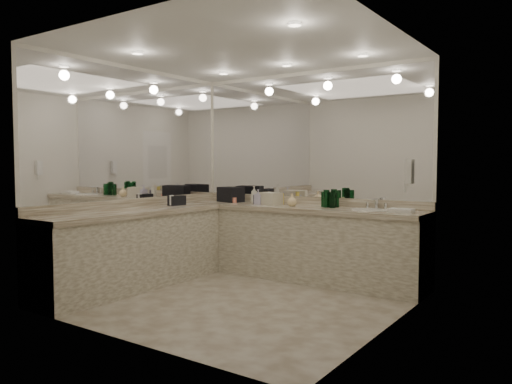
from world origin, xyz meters
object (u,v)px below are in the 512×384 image
Objects in this scene: sink at (370,211)px; black_toiletry_bag at (231,194)px; cream_cosmetic_case at (271,198)px; soap_bottle_c at (292,200)px; soap_bottle_a at (254,195)px; soap_bottle_b at (258,197)px; hand_towel at (401,210)px; wall_phone at (410,172)px.

black_toiletry_bag is at bearing 178.30° from sink.
soap_bottle_c is at bearing 12.85° from cream_cosmetic_case.
soap_bottle_b is at bearing -34.61° from soap_bottle_a.
cream_cosmetic_case reaches higher than hand_towel.
soap_bottle_a is at bearing 145.39° from soap_bottle_b.
cream_cosmetic_case reaches higher than soap_bottle_c.
sink is 0.91m from wall_phone.
sink is at bearing -0.37° from soap_bottle_a.
soap_bottle_b is 1.25× the size of soap_bottle_c.
cream_cosmetic_case reaches higher than sink.
sink is at bearing 3.43° from soap_bottle_c.
soap_bottle_a is 0.62m from soap_bottle_c.
soap_bottle_c is at bearing 179.97° from hand_towel.
soap_bottle_a is (-0.29, 0.04, 0.03)m from cream_cosmetic_case.
soap_bottle_a is (-1.60, 0.01, 0.12)m from sink.
cream_cosmetic_case is (0.72, -0.09, -0.02)m from black_toiletry_bag.
soap_bottle_b is at bearing 168.47° from wall_phone.
wall_phone is 0.84× the size of cream_cosmetic_case.
black_toiletry_bag is at bearing 166.22° from soap_bottle_b.
soap_bottle_a is (-2.21, 0.51, -0.34)m from wall_phone.
soap_bottle_b is (-1.48, -0.08, 0.10)m from sink.
wall_phone is 1.53× the size of soap_bottle_c.
hand_towel is (-0.23, 0.44, -0.43)m from wall_phone.
soap_bottle_a reaches higher than soap_bottle_c.
hand_towel is at bearing -2.85° from black_toiletry_bag.
wall_phone reaches higher than soap_bottle_b.
soap_bottle_b reaches higher than soap_bottle_c.
cream_cosmetic_case is at bearing -178.60° from sink.
black_toiletry_bag is at bearing 167.99° from wall_phone.
soap_bottle_c reaches higher than hand_towel.
soap_bottle_a is at bearing 173.59° from soap_bottle_c.
soap_bottle_b is at bearing -147.79° from cream_cosmetic_case.
soap_bottle_a is at bearing -6.65° from black_toiletry_bag.
cream_cosmetic_case is 1.10× the size of hand_towel.
soap_bottle_b reaches higher than cream_cosmetic_case.
hand_towel is at bearing -8.94° from sink.
black_toiletry_bag is 2.41m from hand_towel.
soap_bottle_c is at bearing 164.49° from wall_phone.
wall_phone is at bearing -12.01° from black_toiletry_bag.
hand_towel is at bearing 0.48° from soap_bottle_b.
soap_bottle_c is (1.05, -0.12, -0.02)m from black_toiletry_bag.
cream_cosmetic_case is 1.46× the size of soap_bottle_b.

